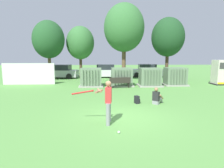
{
  "coord_description": "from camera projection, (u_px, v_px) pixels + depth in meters",
  "views": [
    {
      "loc": [
        -0.91,
        -8.34,
        2.73
      ],
      "look_at": [
        -0.25,
        3.5,
        1.0
      ],
      "focal_mm": 31.56,
      "sensor_mm": 36.0,
      "label": 1
    }
  ],
  "objects": [
    {
      "name": "ground_plane",
      "position": [
        122.0,
        118.0,
        8.68
      ],
      "size": [
        96.0,
        96.0,
        0.0
      ],
      "primitive_type": "plane",
      "color": "#5B9947"
    },
    {
      "name": "fence_panel",
      "position": [
        29.0,
        74.0,
        18.49
      ],
      "size": [
        4.8,
        0.12,
        2.0
      ],
      "primitive_type": "cube",
      "color": "silver",
      "rests_on": "ground"
    },
    {
      "name": "transformer_west",
      "position": [
        91.0,
        78.0,
        17.36
      ],
      "size": [
        2.1,
        1.7,
        1.62
      ],
      "color": "#9E9B93",
      "rests_on": "ground"
    },
    {
      "name": "transformer_mid_west",
      "position": [
        122.0,
        77.0,
        17.58
      ],
      "size": [
        2.1,
        1.7,
        1.62
      ],
      "color": "#9E9B93",
      "rests_on": "ground"
    },
    {
      "name": "transformer_mid_east",
      "position": [
        150.0,
        77.0,
        17.51
      ],
      "size": [
        2.1,
        1.7,
        1.62
      ],
      "color": "#9E9B93",
      "rests_on": "ground"
    },
    {
      "name": "transformer_east",
      "position": [
        175.0,
        77.0,
        17.98
      ],
      "size": [
        2.1,
        1.7,
        1.62
      ],
      "color": "#9E9B93",
      "rests_on": "ground"
    },
    {
      "name": "generator_enclosure",
      "position": [
        221.0,
        72.0,
        18.47
      ],
      "size": [
        1.6,
        1.4,
        2.3
      ],
      "color": "#262626",
      "rests_on": "ground"
    },
    {
      "name": "park_bench",
      "position": [
        120.0,
        82.0,
        16.47
      ],
      "size": [
        1.84,
        0.63,
        0.92
      ],
      "color": "#2D2823",
      "rests_on": "ground"
    },
    {
      "name": "batter",
      "position": [
        107.0,
        100.0,
        7.82
      ],
      "size": [
        1.62,
        0.72,
        1.74
      ],
      "color": "gray",
      "rests_on": "ground"
    },
    {
      "name": "sports_ball",
      "position": [
        119.0,
        132.0,
        6.94
      ],
      "size": [
        0.09,
        0.09,
        0.09
      ],
      "primitive_type": "sphere",
      "color": "white",
      "rests_on": "ground"
    },
    {
      "name": "seated_spectator",
      "position": [
        157.0,
        97.0,
        11.12
      ],
      "size": [
        0.73,
        0.75,
        0.96
      ],
      "color": "gray",
      "rests_on": "ground"
    },
    {
      "name": "backpack",
      "position": [
        137.0,
        100.0,
        11.25
      ],
      "size": [
        0.33,
        0.36,
        0.44
      ],
      "color": "black",
      "rests_on": "ground"
    },
    {
      "name": "tree_left",
      "position": [
        48.0,
        40.0,
        20.67
      ],
      "size": [
        3.33,
        3.33,
        6.36
      ],
      "color": "brown",
      "rests_on": "ground"
    },
    {
      "name": "tree_center_left",
      "position": [
        80.0,
        43.0,
        22.35
      ],
      "size": [
        3.15,
        3.15,
        6.01
      ],
      "color": "#4C3828",
      "rests_on": "ground"
    },
    {
      "name": "tree_center_right",
      "position": [
        124.0,
        28.0,
        20.8
      ],
      "size": [
        4.27,
        4.27,
        8.16
      ],
      "color": "brown",
      "rests_on": "ground"
    },
    {
      "name": "tree_right",
      "position": [
        168.0,
        37.0,
        21.53
      ],
      "size": [
        3.57,
        3.57,
        6.83
      ],
      "color": "#4C3828",
      "rests_on": "ground"
    },
    {
      "name": "parked_car_leftmost",
      "position": [
        61.0,
        72.0,
        23.68
      ],
      "size": [
        4.38,
        2.31,
        1.62
      ],
      "color": "#B2B2B7",
      "rests_on": "ground"
    },
    {
      "name": "parked_car_left_of_center",
      "position": [
        104.0,
        71.0,
        24.42
      ],
      "size": [
        4.2,
        1.93,
        1.62
      ],
      "color": "silver",
      "rests_on": "ground"
    },
    {
      "name": "parked_car_right_of_center",
      "position": [
        146.0,
        71.0,
        25.12
      ],
      "size": [
        4.26,
        2.04,
        1.62
      ],
      "color": "silver",
      "rests_on": "ground"
    }
  ]
}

